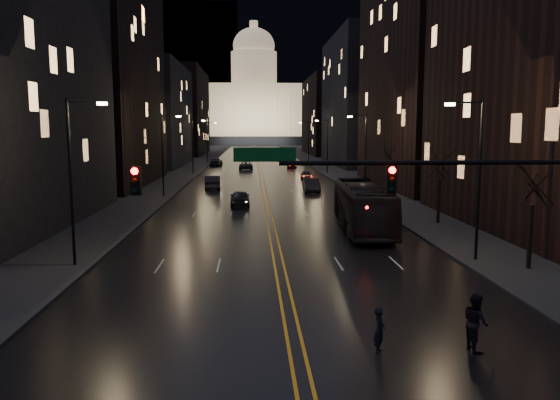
{
  "coord_description": "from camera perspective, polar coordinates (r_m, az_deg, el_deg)",
  "views": [
    {
      "loc": [
        -1.47,
        -19.15,
        7.4
      ],
      "look_at": [
        0.12,
        11.2,
        3.42
      ],
      "focal_mm": 35.0,
      "sensor_mm": 36.0,
      "label": 1
    }
  ],
  "objects": [
    {
      "name": "capitol",
      "position": [
        269.33,
        -2.71,
        9.52
      ],
      "size": [
        90.0,
        50.0,
        58.5
      ],
      "color": "black",
      "rests_on": "ground"
    },
    {
      "name": "oncoming_car_b",
      "position": [
        67.31,
        -7.06,
        1.82
      ],
      "size": [
        2.18,
        5.32,
        1.72
      ],
      "primitive_type": "imported",
      "rotation": [
        0.0,
        0.0,
        3.21
      ],
      "color": "black",
      "rests_on": "ground"
    },
    {
      "name": "building_left_far",
      "position": [
        112.89,
        -13.1,
        8.58
      ],
      "size": [
        12.0,
        34.0,
        20.0
      ],
      "primitive_type": "cube",
      "color": "black",
      "rests_on": "ground"
    },
    {
      "name": "sidewalk_right",
      "position": [
        150.13,
        2.94,
        4.64
      ],
      "size": [
        8.0,
        320.0,
        0.16
      ],
      "primitive_type": "cube",
      "color": "black",
      "rests_on": "ground"
    },
    {
      "name": "receding_car_a",
      "position": [
        64.08,
        3.31,
        1.54
      ],
      "size": [
        1.82,
        5.01,
        1.64
      ],
      "primitive_type": "imported",
      "rotation": [
        0.0,
        0.0,
        -0.02
      ],
      "color": "black",
      "rests_on": "ground"
    },
    {
      "name": "tree_right_mid",
      "position": [
        43.72,
        16.37,
        3.38
      ],
      "size": [
        2.4,
        2.4,
        6.65
      ],
      "color": "black",
      "rests_on": "ground"
    },
    {
      "name": "pedestrian_b",
      "position": [
        19.83,
        19.76,
        -11.89
      ],
      "size": [
        0.61,
        1.0,
        1.96
      ],
      "primitive_type": "imported",
      "rotation": [
        0.0,
        0.0,
        1.67
      ],
      "color": "black",
      "rests_on": "ground"
    },
    {
      "name": "streetlamp_right_dist",
      "position": [
        119.81,
        2.91,
        6.33
      ],
      "size": [
        2.13,
        0.25,
        9.0
      ],
      "color": "black",
      "rests_on": "ground"
    },
    {
      "name": "oncoming_car_c",
      "position": [
        99.33,
        -3.59,
        3.6
      ],
      "size": [
        2.52,
        5.42,
        1.5
      ],
      "primitive_type": "imported",
      "rotation": [
        0.0,
        0.0,
        3.15
      ],
      "color": "black",
      "rests_on": "ground"
    },
    {
      "name": "streetlamp_left_mid",
      "position": [
        59.93,
        -12.01,
        5.07
      ],
      "size": [
        2.13,
        0.25,
        9.0
      ],
      "color": "black",
      "rests_on": "ground"
    },
    {
      "name": "building_right_mid",
      "position": [
        113.54,
        8.56,
        10.2
      ],
      "size": [
        12.0,
        34.0,
        26.0
      ],
      "primitive_type": "cube",
      "color": "black",
      "rests_on": "ground"
    },
    {
      "name": "streetlamp_right_mid",
      "position": [
        60.46,
        8.77,
        5.17
      ],
      "size": [
        2.13,
        0.25,
        9.0
      ],
      "color": "black",
      "rests_on": "ground"
    },
    {
      "name": "streetlamp_left_dist",
      "position": [
        119.54,
        -7.52,
        6.28
      ],
      "size": [
        2.13,
        0.25,
        9.0
      ],
      "color": "black",
      "rests_on": "ground"
    },
    {
      "name": "receding_car_c",
      "position": [
        101.94,
        1.26,
        3.64
      ],
      "size": [
        2.22,
        4.55,
        1.27
      ],
      "primitive_type": "imported",
      "rotation": [
        0.0,
        0.0,
        -0.1
      ],
      "color": "black",
      "rests_on": "ground"
    },
    {
      "name": "building_right_tall",
      "position": [
        73.63,
        15.45,
        16.25
      ],
      "size": [
        12.0,
        30.0,
        38.0
      ],
      "primitive_type": "cube",
      "color": "black",
      "rests_on": "ground"
    },
    {
      "name": "receding_car_d",
      "position": [
        134.68,
        0.8,
        4.62
      ],
      "size": [
        2.69,
        5.52,
        1.51
      ],
      "primitive_type": "imported",
      "rotation": [
        0.0,
        0.0,
        0.03
      ],
      "color": "black",
      "rests_on": "ground"
    },
    {
      "name": "oncoming_car_d",
      "position": [
        109.32,
        -6.69,
        3.94
      ],
      "size": [
        2.47,
        5.62,
        1.61
      ],
      "primitive_type": "imported",
      "rotation": [
        0.0,
        0.0,
        3.1
      ],
      "color": "black",
      "rests_on": "ground"
    },
    {
      "name": "oncoming_car_a",
      "position": [
        52.68,
        -4.2,
        0.22
      ],
      "size": [
        1.95,
        4.64,
        1.57
      ],
      "primitive_type": "imported",
      "rotation": [
        0.0,
        0.0,
        3.16
      ],
      "color": "black",
      "rests_on": "ground"
    },
    {
      "name": "streetlamp_left_near",
      "position": [
        30.7,
        -20.73,
        2.64
      ],
      "size": [
        2.13,
        0.25,
        9.0
      ],
      "color": "black",
      "rests_on": "ground"
    },
    {
      "name": "tree_right_far",
      "position": [
        59.02,
        11.24,
        4.52
      ],
      "size": [
        2.4,
        2.4,
        6.65
      ],
      "color": "black",
      "rests_on": "ground"
    },
    {
      "name": "building_left_dist",
      "position": [
        160.41,
        -10.11,
        8.98
      ],
      "size": [
        12.0,
        40.0,
        24.0
      ],
      "primitive_type": "cube",
      "color": "black",
      "rests_on": "ground"
    },
    {
      "name": "receding_car_b",
      "position": [
        79.23,
        2.74,
        2.6
      ],
      "size": [
        1.95,
        4.25,
        1.41
      ],
      "primitive_type": "imported",
      "rotation": [
        0.0,
        0.0,
        -0.07
      ],
      "color": "black",
      "rests_on": "ground"
    },
    {
      "name": "mountain_ridge",
      "position": [
        405.41,
        3.02,
        15.61
      ],
      "size": [
        520.0,
        60.0,
        130.0
      ],
      "primitive_type": "cube",
      "color": "black",
      "rests_on": "ground"
    },
    {
      "name": "bus",
      "position": [
        40.07,
        8.66,
        -0.71
      ],
      "size": [
        3.7,
        12.87,
        3.54
      ],
      "primitive_type": "imported",
      "rotation": [
        0.0,
        0.0,
        -0.06
      ],
      "color": "black",
      "rests_on": "ground"
    },
    {
      "name": "ground",
      "position": [
        20.58,
        1.33,
        -13.62
      ],
      "size": [
        900.0,
        900.0,
        0.0
      ],
      "primitive_type": "plane",
      "color": "black",
      "rests_on": "ground"
    },
    {
      "name": "building_right_dist",
      "position": [
        160.77,
        5.1,
        8.7
      ],
      "size": [
        12.0,
        40.0,
        22.0
      ],
      "primitive_type": "cube",
      "color": "black",
      "rests_on": "ground"
    },
    {
      "name": "traffic_signal",
      "position": [
        20.65,
        17.96,
        0.7
      ],
      "size": [
        17.29,
        0.45,
        7.0
      ],
      "color": "black",
      "rests_on": "ground"
    },
    {
      "name": "center_line",
      "position": [
        149.34,
        -2.43,
        4.61
      ],
      "size": [
        0.62,
        320.0,
        0.01
      ],
      "primitive_type": "cube",
      "color": "orange",
      "rests_on": "road"
    },
    {
      "name": "tree_right_near",
      "position": [
        30.9,
        24.95,
        1.42
      ],
      "size": [
        2.4,
        2.4,
        6.65
      ],
      "color": "black",
      "rests_on": "ground"
    },
    {
      "name": "pedestrian_a",
      "position": [
        18.86,
        10.35,
        -13.27
      ],
      "size": [
        0.55,
        0.65,
        1.53
      ],
      "primitive_type": "imported",
      "rotation": [
        0.0,
        0.0,
        1.19
      ],
      "color": "black",
      "rests_on": "ground"
    },
    {
      "name": "streetlamp_right_far",
      "position": [
        90.02,
        4.88,
        5.95
      ],
      "size": [
        2.13,
        0.25,
        9.0
      ],
      "color": "black",
      "rests_on": "ground"
    },
    {
      "name": "building_left_mid",
      "position": [
        76.0,
        -18.29,
        12.06
      ],
      "size": [
        12.0,
        30.0,
        28.0
      ],
      "primitive_type": "cube",
      "color": "black",
      "rests_on": "ground"
    },
    {
      "name": "streetlamp_left_far",
      "position": [
        89.67,
        -9.02,
        5.88
      ],
      "size": [
        2.13,
        0.25,
        9.0
      ],
      "color": "black",
      "rests_on": "ground"
    },
    {
      "name": "streetlamp_right_near",
      "position": [
        31.72,
        19.82,
        2.82
      ],
      "size": [
        2.13,
        0.25,
        9.0
      ],
      "color": "black",
      "rests_on": "ground"
    },
    {
      "name": "sidewalk_left",
      "position": [
        149.86,
        -7.81,
        4.58
      ],
      "size": [
        8.0,
        320.0,
        0.16
      ],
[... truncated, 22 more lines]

